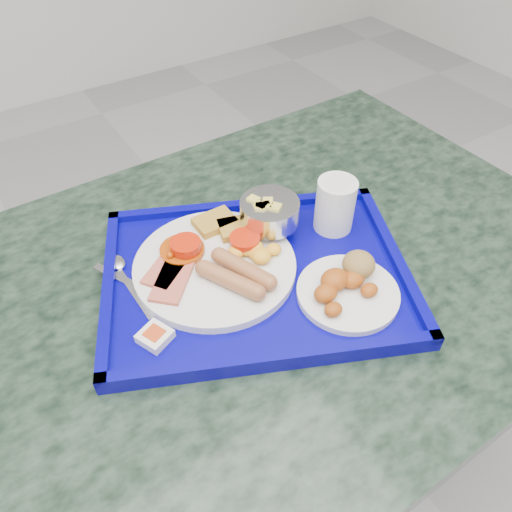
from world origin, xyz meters
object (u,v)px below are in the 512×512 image
Objects in this scene: tray at (256,276)px; juice_cup at (335,204)px; bread_plate at (348,285)px; table at (252,344)px; main_plate at (218,261)px; fruit_bowl at (269,213)px.

juice_cup is (0.18, 0.02, 0.06)m from tray.
tray is at bearing 131.03° from bread_plate.
table is 2.07× the size of tray.
main_plate is 0.23m from juice_cup.
table is at bearing -176.24° from juice_cup.
main_plate is at bearing 174.47° from juice_cup.
table is at bearing -141.77° from fruit_bowl.
fruit_bowl reaches higher than table.
fruit_bowl is (0.08, 0.06, 0.26)m from table.
bread_plate is (0.10, -0.12, 0.02)m from tray.
tray is at bearing -81.64° from table.
table is 0.33m from juice_cup.
tray is 0.07m from main_plate.
bread_plate reaches higher than table.
bread_plate is at bearing -120.78° from juice_cup.
table is 0.29m from bread_plate.
tray is at bearing -172.31° from juice_cup.
tray is at bearing -135.68° from fruit_bowl.
table is 0.24m from main_plate.
tray is 3.71× the size of bread_plate.
bread_plate is 1.56× the size of fruit_bowl.
bread_plate is (0.15, -0.16, 0.00)m from main_plate.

